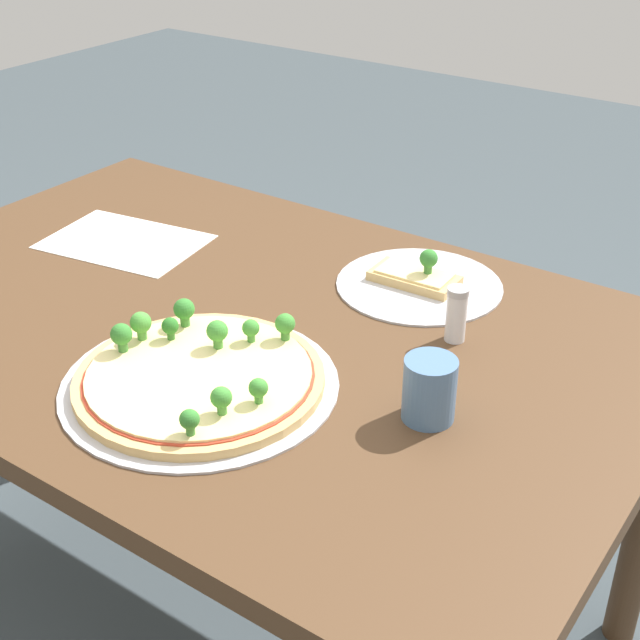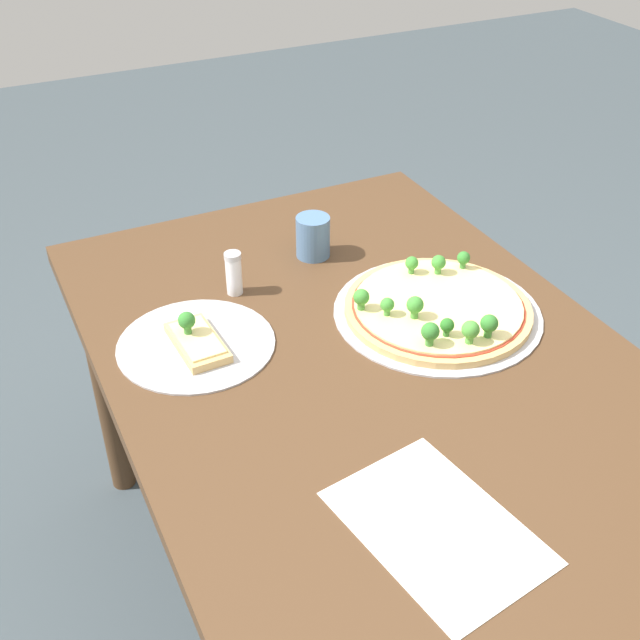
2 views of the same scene
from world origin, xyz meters
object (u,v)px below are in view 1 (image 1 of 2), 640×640
at_px(pizza_tray_whole, 199,376).
at_px(drinking_cup, 429,389).
at_px(dining_table, 233,358).
at_px(condiment_shaker, 456,314).
at_px(pizza_tray_slice, 418,281).

relative_size(pizza_tray_whole, drinking_cup, 4.41).
distance_m(dining_table, drinking_cup, 0.42).
xyz_separation_m(drinking_cup, condiment_shaker, (0.06, -0.20, 0.00)).
distance_m(dining_table, pizza_tray_whole, 0.22).
height_order(dining_table, condiment_shaker, condiment_shaker).
bearing_deg(pizza_tray_slice, drinking_cup, 121.45).
height_order(dining_table, pizza_tray_slice, pizza_tray_slice).
bearing_deg(pizza_tray_slice, dining_table, 53.79).
distance_m(pizza_tray_slice, condiment_shaker, 0.19).
relative_size(dining_table, condiment_shaker, 15.21).
distance_m(dining_table, condiment_shaker, 0.38).
xyz_separation_m(dining_table, drinking_cup, (-0.40, 0.06, 0.12)).
height_order(dining_table, drinking_cup, drinking_cup).
bearing_deg(pizza_tray_whole, pizza_tray_slice, -103.12).
xyz_separation_m(pizza_tray_whole, pizza_tray_slice, (-0.10, -0.44, -0.01)).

